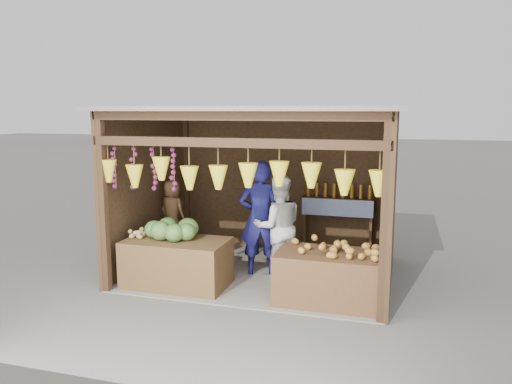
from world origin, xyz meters
TOP-DOWN VIEW (x-y plane):
  - ground at (0.00, 0.00)m, footprint 80.00×80.00m
  - stall_structure at (-0.03, -0.04)m, footprint 4.30×3.30m
  - back_shelf at (1.05, 1.28)m, footprint 1.25×0.32m
  - counter_left at (-1.05, -0.95)m, footprint 1.51×0.85m
  - counter_right at (1.25, -0.97)m, footprint 1.47×0.85m
  - stool at (-1.68, 0.23)m, footprint 0.33×0.33m
  - man_standing at (-0.00, -0.09)m, footprint 0.76×0.58m
  - woman_standing at (0.30, -0.12)m, footprint 0.97×0.89m
  - vendor_seated at (-1.68, 0.23)m, footprint 0.64×0.53m
  - melon_pile at (-1.13, -0.90)m, footprint 1.00×0.50m
  - tanfruit_pile at (-1.67, -0.97)m, footprint 0.34×0.40m
  - mango_pile at (1.28, -0.96)m, footprint 1.40×0.64m

SIDE VIEW (x-z plane):
  - ground at x=0.00m, z-range 0.00..0.00m
  - stool at x=-1.68m, z-range 0.00..0.31m
  - counter_right at x=1.25m, z-range 0.00..0.71m
  - counter_left at x=-1.05m, z-range 0.00..0.72m
  - tanfruit_pile at x=-1.67m, z-range 0.72..0.85m
  - woman_standing at x=0.30m, z-range 0.00..1.63m
  - mango_pile at x=1.28m, z-range 0.71..0.93m
  - vendor_seated at x=-1.68m, z-range 0.31..1.43m
  - back_shelf at x=1.05m, z-range 0.21..1.54m
  - melon_pile at x=-1.13m, z-range 0.72..1.04m
  - man_standing at x=0.00m, z-range 0.00..1.85m
  - stall_structure at x=-0.03m, z-range 0.34..3.00m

